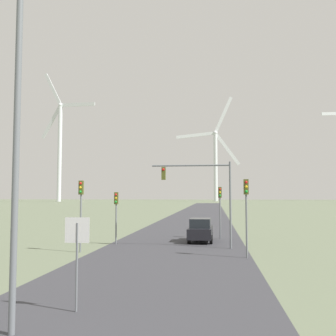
{
  "coord_description": "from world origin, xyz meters",
  "views": [
    {
      "loc": [
        2.81,
        -5.6,
        3.68
      ],
      "look_at": [
        0.0,
        18.33,
        5.32
      ],
      "focal_mm": 42.0,
      "sensor_mm": 36.0,
      "label": 1
    }
  ],
  "objects_px": {
    "traffic_light_post_near_left": "(81,200)",
    "traffic_light_mast_overhead": "(202,185)",
    "car_approaching": "(200,230)",
    "traffic_light_post_near_right": "(246,200)",
    "wind_turbine_left": "(216,157)",
    "wind_turbine_far_left": "(60,142)",
    "traffic_light_post_mid_left": "(116,206)",
    "stop_sign_near": "(77,245)",
    "streetlamp": "(18,89)",
    "traffic_light_post_mid_right": "(220,201)"
  },
  "relations": [
    {
      "from": "traffic_light_post_near_left",
      "to": "traffic_light_mast_overhead",
      "type": "height_order",
      "value": "traffic_light_mast_overhead"
    },
    {
      "from": "traffic_light_mast_overhead",
      "to": "car_approaching",
      "type": "distance_m",
      "value": 4.97
    },
    {
      "from": "traffic_light_post_near_right",
      "to": "car_approaching",
      "type": "xyz_separation_m",
      "value": [
        -2.96,
        7.54,
        -2.43
      ]
    },
    {
      "from": "car_approaching",
      "to": "wind_turbine_left",
      "type": "bearing_deg",
      "value": 89.41
    },
    {
      "from": "traffic_light_post_near_right",
      "to": "wind_turbine_far_left",
      "type": "bearing_deg",
      "value": 115.31
    },
    {
      "from": "traffic_light_post_near_right",
      "to": "traffic_light_post_mid_left",
      "type": "distance_m",
      "value": 10.69
    },
    {
      "from": "traffic_light_mast_overhead",
      "to": "traffic_light_post_near_left",
      "type": "bearing_deg",
      "value": -159.47
    },
    {
      "from": "stop_sign_near",
      "to": "wind_turbine_far_left",
      "type": "height_order",
      "value": "wind_turbine_far_left"
    },
    {
      "from": "streetlamp",
      "to": "stop_sign_near",
      "type": "xyz_separation_m",
      "value": [
        0.99,
        2.15,
        -4.5
      ]
    },
    {
      "from": "traffic_light_post_mid_left",
      "to": "wind_turbine_far_left",
      "type": "height_order",
      "value": "wind_turbine_far_left"
    },
    {
      "from": "streetlamp",
      "to": "car_approaching",
      "type": "xyz_separation_m",
      "value": [
        4.24,
        21.03,
        -5.66
      ]
    },
    {
      "from": "traffic_light_post_mid_right",
      "to": "wind_turbine_left",
      "type": "distance_m",
      "value": 193.3
    },
    {
      "from": "stop_sign_near",
      "to": "traffic_light_post_near_right",
      "type": "xyz_separation_m",
      "value": [
        6.21,
        11.34,
        1.27
      ]
    },
    {
      "from": "traffic_light_post_mid_right",
      "to": "wind_turbine_far_left",
      "type": "bearing_deg",
      "value": 116.2
    },
    {
      "from": "stop_sign_near",
      "to": "streetlamp",
      "type": "bearing_deg",
      "value": -114.7
    },
    {
      "from": "streetlamp",
      "to": "car_approaching",
      "type": "bearing_deg",
      "value": 78.6
    },
    {
      "from": "traffic_light_post_mid_right",
      "to": "traffic_light_mast_overhead",
      "type": "relative_size",
      "value": 0.72
    },
    {
      "from": "traffic_light_post_mid_left",
      "to": "wind_turbine_left",
      "type": "xyz_separation_m",
      "value": [
        8.25,
        196.39,
        22.39
      ]
    },
    {
      "from": "car_approaching",
      "to": "traffic_light_post_mid_left",
      "type": "bearing_deg",
      "value": -161.23
    },
    {
      "from": "traffic_light_post_near_left",
      "to": "traffic_light_post_mid_left",
      "type": "xyz_separation_m",
      "value": [
        1.23,
        4.36,
        -0.5
      ]
    },
    {
      "from": "traffic_light_post_mid_left",
      "to": "traffic_light_post_mid_right",
      "type": "distance_m",
      "value": 8.94
    },
    {
      "from": "stop_sign_near",
      "to": "traffic_light_post_near_right",
      "type": "height_order",
      "value": "traffic_light_post_near_right"
    },
    {
      "from": "streetlamp",
      "to": "wind_turbine_far_left",
      "type": "bearing_deg",
      "value": 111.91
    },
    {
      "from": "traffic_light_mast_overhead",
      "to": "traffic_light_post_mid_right",
      "type": "bearing_deg",
      "value": 77.09
    },
    {
      "from": "traffic_light_post_mid_right",
      "to": "traffic_light_mast_overhead",
      "type": "distance_m",
      "value": 6.09
    },
    {
      "from": "traffic_light_mast_overhead",
      "to": "car_approaching",
      "type": "bearing_deg",
      "value": 93.77
    },
    {
      "from": "traffic_light_post_near_right",
      "to": "traffic_light_post_mid_left",
      "type": "xyz_separation_m",
      "value": [
        -9.2,
        5.42,
        -0.51
      ]
    },
    {
      "from": "car_approaching",
      "to": "traffic_light_post_near_right",
      "type": "bearing_deg",
      "value": -68.57
    },
    {
      "from": "traffic_light_post_mid_left",
      "to": "traffic_light_mast_overhead",
      "type": "bearing_deg",
      "value": -12.8
    },
    {
      "from": "traffic_light_post_mid_left",
      "to": "wind_turbine_left",
      "type": "height_order",
      "value": "wind_turbine_left"
    },
    {
      "from": "wind_turbine_far_left",
      "to": "traffic_light_mast_overhead",
      "type": "bearing_deg",
      "value": -64.92
    },
    {
      "from": "streetlamp",
      "to": "traffic_light_post_mid_left",
      "type": "distance_m",
      "value": 19.38
    },
    {
      "from": "traffic_light_post_mid_left",
      "to": "wind_turbine_far_left",
      "type": "distance_m",
      "value": 191.36
    },
    {
      "from": "streetlamp",
      "to": "traffic_light_mast_overhead",
      "type": "bearing_deg",
      "value": 75.6
    },
    {
      "from": "traffic_light_post_mid_right",
      "to": "traffic_light_post_near_left",
      "type": "bearing_deg",
      "value": -136.07
    },
    {
      "from": "streetlamp",
      "to": "car_approaching",
      "type": "distance_m",
      "value": 22.18
    },
    {
      "from": "stop_sign_near",
      "to": "car_approaching",
      "type": "height_order",
      "value": "stop_sign_near"
    },
    {
      "from": "traffic_light_post_near_right",
      "to": "traffic_light_post_mid_right",
      "type": "xyz_separation_m",
      "value": [
        -1.39,
        9.77,
        -0.18
      ]
    },
    {
      "from": "stop_sign_near",
      "to": "car_approaching",
      "type": "distance_m",
      "value": 19.19
    },
    {
      "from": "traffic_light_post_near_right",
      "to": "wind_turbine_left",
      "type": "relative_size",
      "value": 0.08
    },
    {
      "from": "streetlamp",
      "to": "wind_turbine_far_left",
      "type": "relative_size",
      "value": 0.15
    },
    {
      "from": "car_approaching",
      "to": "wind_turbine_far_left",
      "type": "distance_m",
      "value": 192.31
    },
    {
      "from": "streetlamp",
      "to": "traffic_light_post_mid_right",
      "type": "distance_m",
      "value": 24.22
    },
    {
      "from": "traffic_light_mast_overhead",
      "to": "wind_turbine_left",
      "type": "relative_size",
      "value": 0.1
    },
    {
      "from": "traffic_light_post_mid_left",
      "to": "traffic_light_mast_overhead",
      "type": "distance_m",
      "value": 6.81
    },
    {
      "from": "traffic_light_post_near_left",
      "to": "traffic_light_post_mid_right",
      "type": "bearing_deg",
      "value": 43.93
    },
    {
      "from": "traffic_light_mast_overhead",
      "to": "wind_turbine_far_left",
      "type": "xyz_separation_m",
      "value": [
        -81.86,
        174.93,
        27.57
      ]
    },
    {
      "from": "traffic_light_post_near_left",
      "to": "car_approaching",
      "type": "bearing_deg",
      "value": 40.93
    },
    {
      "from": "streetlamp",
      "to": "wind_turbine_far_left",
      "type": "distance_m",
      "value": 208.89
    },
    {
      "from": "stop_sign_near",
      "to": "wind_turbine_far_left",
      "type": "xyz_separation_m",
      "value": [
        -78.37,
        190.22,
        29.84
      ]
    }
  ]
}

